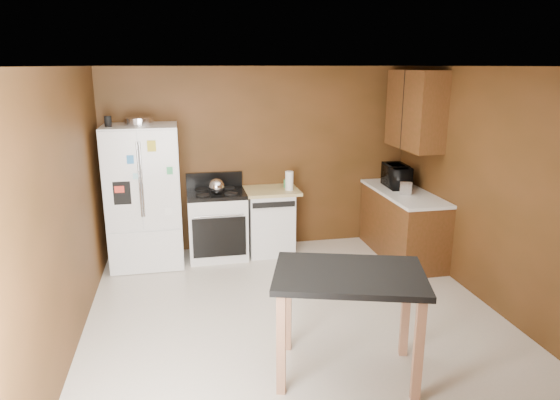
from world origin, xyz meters
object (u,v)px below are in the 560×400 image
object	(u,v)px
refrigerator	(144,196)
dishwasher	(270,220)
paper_towel	(289,181)
toaster	(405,186)
roasting_pan	(139,121)
island	(349,289)
microwave	(397,177)
pen_cup	(108,121)
gas_range	(217,223)
green_canister	(287,183)
kettle	(217,186)

from	to	relation	value
refrigerator	dishwasher	distance (m)	1.69
paper_towel	toaster	distance (m)	1.52
roasting_pan	island	size ratio (longest dim) A/B	0.26
paper_towel	microwave	size ratio (longest dim) A/B	0.50
pen_cup	gas_range	distance (m)	1.89
microwave	pen_cup	bearing A→B (deg)	92.51
green_canister	island	size ratio (longest dim) A/B	0.07
roasting_pan	island	bearing A→B (deg)	-58.59
green_canister	paper_towel	bearing A→B (deg)	-91.59
gas_range	dishwasher	xyz separation A→B (m)	(0.72, 0.02, -0.01)
pen_cup	kettle	world-z (taller)	pen_cup
refrigerator	gas_range	size ratio (longest dim) A/B	1.64
kettle	green_canister	distance (m)	1.00
toaster	dishwasher	distance (m)	1.87
pen_cup	island	size ratio (longest dim) A/B	0.09
paper_towel	toaster	world-z (taller)	paper_towel
toaster	refrigerator	size ratio (longest dim) A/B	0.13
pen_cup	toaster	bearing A→B (deg)	-6.26
green_canister	toaster	bearing A→B (deg)	-24.63
pen_cup	kettle	xyz separation A→B (m)	(1.26, 0.03, -0.86)
paper_towel	green_canister	bearing A→B (deg)	88.41
roasting_pan	pen_cup	size ratio (longest dim) A/B	2.88
microwave	gas_range	world-z (taller)	microwave
gas_range	island	xyz separation A→B (m)	(0.84, -2.89, 0.30)
refrigerator	gas_range	distance (m)	1.01
paper_towel	dishwasher	xyz separation A→B (m)	(-0.25, 0.08, -0.56)
kettle	dishwasher	world-z (taller)	kettle
pen_cup	paper_towel	world-z (taller)	pen_cup
roasting_pan	kettle	size ratio (longest dim) A/B	1.81
kettle	refrigerator	world-z (taller)	refrigerator
roasting_pan	pen_cup	distance (m)	0.37
pen_cup	microwave	bearing A→B (deg)	-0.97
kettle	island	distance (m)	2.91
roasting_pan	gas_range	distance (m)	1.66
refrigerator	island	distance (m)	3.33
toaster	refrigerator	world-z (taller)	refrigerator
kettle	island	bearing A→B (deg)	-73.16
pen_cup	gas_range	size ratio (longest dim) A/B	0.11
roasting_pan	refrigerator	size ratio (longest dim) A/B	0.20
green_canister	refrigerator	bearing A→B (deg)	-175.12
roasting_pan	paper_towel	xyz separation A→B (m)	(1.89, -0.05, -0.83)
pen_cup	refrigerator	distance (m)	1.03
kettle	gas_range	world-z (taller)	same
paper_towel	dishwasher	size ratio (longest dim) A/B	0.28
gas_range	microwave	bearing A→B (deg)	-5.05
microwave	dishwasher	world-z (taller)	microwave
paper_towel	refrigerator	bearing A→B (deg)	-179.98
refrigerator	island	xyz separation A→B (m)	(1.75, -2.83, -0.13)
kettle	gas_range	xyz separation A→B (m)	(-0.00, 0.12, -0.54)
microwave	refrigerator	bearing A→B (deg)	90.82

